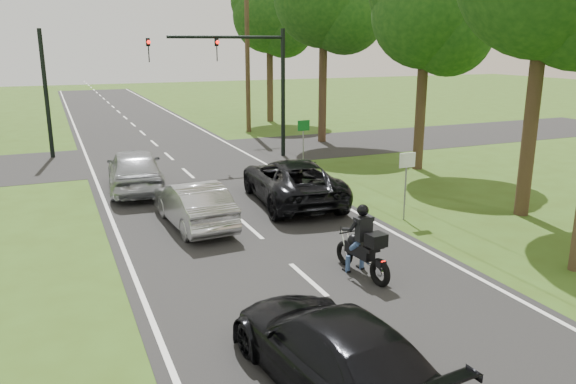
% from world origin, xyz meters
% --- Properties ---
extents(ground, '(140.00, 140.00, 0.00)m').
position_xyz_m(ground, '(0.00, 0.00, 0.00)').
color(ground, '#354E15').
rests_on(ground, ground).
extents(road, '(8.00, 100.00, 0.01)m').
position_xyz_m(road, '(0.00, 10.00, 0.01)').
color(road, black).
rests_on(road, ground).
extents(cross_road, '(60.00, 7.00, 0.01)m').
position_xyz_m(cross_road, '(0.00, 16.00, 0.01)').
color(cross_road, black).
rests_on(cross_road, ground).
extents(motorcycle_rider, '(0.62, 2.05, 1.76)m').
position_xyz_m(motorcycle_rider, '(1.30, -0.30, 0.69)').
color(motorcycle_rider, black).
rests_on(motorcycle_rider, ground).
extents(dark_suv, '(3.06, 5.68, 1.51)m').
position_xyz_m(dark_suv, '(2.26, 6.18, 0.77)').
color(dark_suv, black).
rests_on(dark_suv, road).
extents(silver_sedan, '(1.70, 4.20, 1.36)m').
position_xyz_m(silver_sedan, '(-1.46, 4.95, 0.69)').
color(silver_sedan, '#A8A8AD').
rests_on(silver_sedan, road).
extents(silver_suv, '(2.32, 4.90, 1.62)m').
position_xyz_m(silver_suv, '(-2.45, 9.88, 0.82)').
color(silver_suv, '#9B9EA3').
rests_on(silver_suv, road).
extents(dark_car_behind, '(2.31, 4.74, 1.33)m').
position_xyz_m(dark_car_behind, '(-1.45, -3.99, 0.68)').
color(dark_car_behind, black).
rests_on(dark_car_behind, road).
extents(traffic_signal, '(6.38, 0.44, 6.00)m').
position_xyz_m(traffic_signal, '(3.34, 14.00, 4.14)').
color(traffic_signal, black).
rests_on(traffic_signal, ground).
extents(signal_pole_far, '(0.20, 0.20, 6.00)m').
position_xyz_m(signal_pole_far, '(-5.20, 18.00, 3.00)').
color(signal_pole_far, black).
rests_on(signal_pole_far, ground).
extents(utility_pole_far, '(1.60, 0.28, 10.00)m').
position_xyz_m(utility_pole_far, '(6.20, 22.00, 5.08)').
color(utility_pole_far, '#4E3A23').
rests_on(utility_pole_far, ground).
extents(sign_white, '(0.55, 0.07, 2.12)m').
position_xyz_m(sign_white, '(4.70, 2.98, 1.60)').
color(sign_white, slate).
rests_on(sign_white, ground).
extents(sign_green, '(0.55, 0.07, 2.12)m').
position_xyz_m(sign_green, '(4.90, 10.98, 1.60)').
color(sign_green, slate).
rests_on(sign_green, ground).
extents(tree_row_c, '(4.80, 4.65, 8.76)m').
position_xyz_m(tree_row_c, '(9.75, 8.80, 6.23)').
color(tree_row_c, '#332316').
rests_on(tree_row_c, ground).
extents(tree_row_d, '(5.76, 5.58, 10.45)m').
position_xyz_m(tree_row_d, '(9.10, 16.76, 7.43)').
color(tree_row_d, '#332316').
rests_on(tree_row_d, ground).
extents(tree_row_e, '(5.28, 5.12, 9.61)m').
position_xyz_m(tree_row_e, '(9.48, 25.78, 6.83)').
color(tree_row_e, '#332316').
rests_on(tree_row_e, ground).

